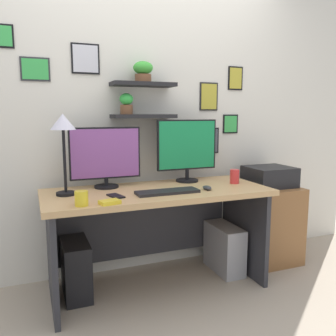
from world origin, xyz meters
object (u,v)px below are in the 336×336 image
object	(u,v)px
cell_phone	(116,196)
drawer_cabinet	(267,223)
desk	(155,216)
computer_tower_left	(76,268)
coffee_mug	(81,198)
water_cup	(234,176)
scissors_tray	(110,202)
keyboard	(167,192)
computer_tower_right	(224,248)
monitor_right	(187,148)
desk_lamp	(63,131)
computer_mouse	(207,188)
monitor_left	(105,156)
printer	(269,176)

from	to	relation	value
cell_phone	drawer_cabinet	xyz separation A→B (m)	(1.42, 0.25, -0.42)
desk	computer_tower_left	xyz separation A→B (m)	(-0.59, 0.06, -0.34)
coffee_mug	water_cup	size ratio (longest dim) A/B	0.82
computer_tower_left	scissors_tray	bearing A→B (deg)	-66.05
keyboard	computer_tower_right	xyz separation A→B (m)	(0.58, 0.20, -0.57)
monitor_right	scissors_tray	xyz separation A→B (m)	(-0.74, -0.50, -0.26)
desk_lamp	drawer_cabinet	size ratio (longest dim) A/B	0.81
desk	scissors_tray	distance (m)	0.57
monitor_right	computer_mouse	bearing A→B (deg)	-89.90
desk_lamp	monitor_right	bearing A→B (deg)	8.89
cell_phone	computer_tower_left	world-z (taller)	cell_phone
monitor_left	coffee_mug	size ratio (longest dim) A/B	5.82
computer_tower_left	drawer_cabinet	bearing A→B (deg)	0.90
computer_tower_right	keyboard	bearing A→B (deg)	-160.90
scissors_tray	computer_tower_left	distance (m)	0.71
cell_phone	water_cup	world-z (taller)	water_cup
computer_mouse	keyboard	bearing A→B (deg)	179.35
computer_mouse	computer_tower_left	size ratio (longest dim) A/B	0.22
computer_tower_left	printer	bearing A→B (deg)	0.90
desk_lamp	scissors_tray	bearing A→B (deg)	-57.28
keyboard	computer_tower_right	bearing A→B (deg)	19.10
monitor_left	printer	xyz separation A→B (m)	(1.41, -0.08, -0.23)
scissors_tray	water_cup	world-z (taller)	water_cup
water_cup	computer_mouse	bearing A→B (deg)	-155.83
desk	computer_tower_left	bearing A→B (deg)	174.24
computer_mouse	water_cup	size ratio (longest dim) A/B	0.82
computer_tower_left	computer_tower_right	bearing A→B (deg)	-2.16
desk	scissors_tray	size ratio (longest dim) A/B	13.47
desk	monitor_right	bearing A→B (deg)	26.31
coffee_mug	water_cup	world-z (taller)	water_cup
keyboard	cell_phone	world-z (taller)	keyboard
monitor_right	cell_phone	distance (m)	0.78
keyboard	cell_phone	bearing A→B (deg)	175.67
desk	monitor_left	xyz separation A→B (m)	(-0.33, 0.16, 0.44)
printer	monitor_right	bearing A→B (deg)	174.16
monitor_left	drawer_cabinet	distance (m)	1.56
monitor_right	keyboard	distance (m)	0.53
drawer_cabinet	computer_tower_left	size ratio (longest dim) A/B	1.67
desk_lamp	coffee_mug	size ratio (longest dim) A/B	6.04
cell_phone	water_cup	xyz separation A→B (m)	(0.98, 0.11, 0.05)
drawer_cabinet	desk_lamp	bearing A→B (deg)	-177.55
coffee_mug	water_cup	distance (m)	1.25
desk_lamp	desk	bearing A→B (deg)	-1.09
desk	keyboard	bearing A→B (deg)	-82.93
coffee_mug	desk	bearing A→B (deg)	28.68
water_cup	keyboard	bearing A→B (deg)	-167.51
monitor_right	cell_phone	size ratio (longest dim) A/B	3.60
monitor_left	water_cup	size ratio (longest dim) A/B	4.76
desk	coffee_mug	xyz separation A→B (m)	(-0.58, -0.32, 0.26)
cell_phone	coffee_mug	size ratio (longest dim) A/B	1.56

